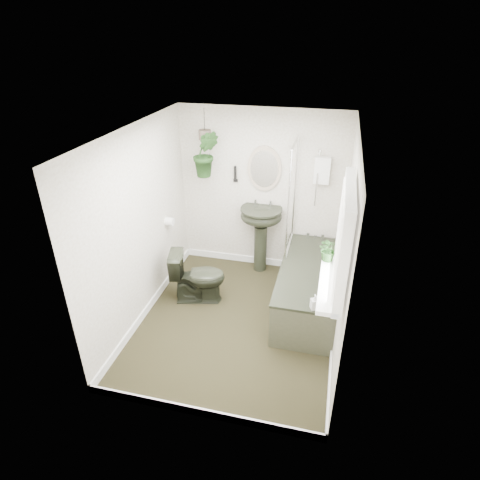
# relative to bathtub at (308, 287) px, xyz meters

# --- Properties ---
(floor) EXTENTS (2.30, 2.80, 0.02)m
(floor) POSITION_rel_bathtub_xyz_m (-0.80, -0.50, -0.30)
(floor) COLOR #2A2918
(floor) RESTS_ON ground
(ceiling) EXTENTS (2.30, 2.80, 0.02)m
(ceiling) POSITION_rel_bathtub_xyz_m (-0.80, -0.50, 2.02)
(ceiling) COLOR white
(ceiling) RESTS_ON ground
(wall_back) EXTENTS (2.30, 0.02, 2.30)m
(wall_back) POSITION_rel_bathtub_xyz_m (-0.80, 0.91, 0.86)
(wall_back) COLOR silver
(wall_back) RESTS_ON ground
(wall_front) EXTENTS (2.30, 0.02, 2.30)m
(wall_front) POSITION_rel_bathtub_xyz_m (-0.80, -1.91, 0.86)
(wall_front) COLOR silver
(wall_front) RESTS_ON ground
(wall_left) EXTENTS (0.02, 2.80, 2.30)m
(wall_left) POSITION_rel_bathtub_xyz_m (-1.96, -0.50, 0.86)
(wall_left) COLOR silver
(wall_left) RESTS_ON ground
(wall_right) EXTENTS (0.02, 2.80, 2.30)m
(wall_right) POSITION_rel_bathtub_xyz_m (0.36, -0.50, 0.86)
(wall_right) COLOR silver
(wall_right) RESTS_ON ground
(skirting) EXTENTS (2.30, 2.80, 0.10)m
(skirting) POSITION_rel_bathtub_xyz_m (-0.80, -0.50, -0.24)
(skirting) COLOR white
(skirting) RESTS_ON floor
(bathtub) EXTENTS (0.72, 1.72, 0.58)m
(bathtub) POSITION_rel_bathtub_xyz_m (0.00, 0.00, 0.00)
(bathtub) COLOR black
(bathtub) RESTS_ON floor
(bath_screen) EXTENTS (0.04, 0.72, 1.40)m
(bath_screen) POSITION_rel_bathtub_xyz_m (-0.33, 0.49, 0.99)
(bath_screen) COLOR silver
(bath_screen) RESTS_ON bathtub
(shower_box) EXTENTS (0.20, 0.10, 0.35)m
(shower_box) POSITION_rel_bathtub_xyz_m (0.00, 0.84, 1.26)
(shower_box) COLOR white
(shower_box) RESTS_ON wall_back
(oval_mirror) EXTENTS (0.46, 0.03, 0.62)m
(oval_mirror) POSITION_rel_bathtub_xyz_m (-0.76, 0.87, 1.21)
(oval_mirror) COLOR tan
(oval_mirror) RESTS_ON wall_back
(wall_sconce) EXTENTS (0.04, 0.04, 0.22)m
(wall_sconce) POSITION_rel_bathtub_xyz_m (-1.16, 0.86, 1.11)
(wall_sconce) COLOR black
(wall_sconce) RESTS_ON wall_back
(toilet_roll_holder) EXTENTS (0.11, 0.11, 0.11)m
(toilet_roll_holder) POSITION_rel_bathtub_xyz_m (-1.90, 0.20, 0.61)
(toilet_roll_holder) COLOR white
(toilet_roll_holder) RESTS_ON wall_left
(window_recess) EXTENTS (0.08, 1.00, 0.90)m
(window_recess) POSITION_rel_bathtub_xyz_m (0.29, -1.20, 1.36)
(window_recess) COLOR white
(window_recess) RESTS_ON wall_right
(window_sill) EXTENTS (0.18, 1.00, 0.04)m
(window_sill) POSITION_rel_bathtub_xyz_m (0.22, -1.20, 0.94)
(window_sill) COLOR white
(window_sill) RESTS_ON wall_right
(window_blinds) EXTENTS (0.01, 0.86, 0.76)m
(window_blinds) POSITION_rel_bathtub_xyz_m (0.24, -1.20, 1.36)
(window_blinds) COLOR white
(window_blinds) RESTS_ON wall_right
(toilet) EXTENTS (0.76, 0.54, 0.70)m
(toilet) POSITION_rel_bathtub_xyz_m (-1.40, -0.18, 0.06)
(toilet) COLOR black
(toilet) RESTS_ON floor
(pedestal_sink) EXTENTS (0.62, 0.54, 0.99)m
(pedestal_sink) POSITION_rel_bathtub_xyz_m (-0.76, 0.74, 0.20)
(pedestal_sink) COLOR black
(pedestal_sink) RESTS_ON floor
(sill_plant) EXTENTS (0.25, 0.24, 0.23)m
(sill_plant) POSITION_rel_bathtub_xyz_m (0.19, -0.90, 1.08)
(sill_plant) COLOR black
(sill_plant) RESTS_ON window_sill
(hanging_plant) EXTENTS (0.39, 0.34, 0.62)m
(hanging_plant) POSITION_rel_bathtub_xyz_m (-1.50, 0.64, 1.43)
(hanging_plant) COLOR black
(hanging_plant) RESTS_ON ceiling
(soap_bottle) EXTENTS (0.10, 0.10, 0.17)m
(soap_bottle) POSITION_rel_bathtub_xyz_m (0.11, -0.79, 0.38)
(soap_bottle) COLOR black
(soap_bottle) RESTS_ON bathtub
(hanging_pot) EXTENTS (0.16, 0.16, 0.12)m
(hanging_pot) POSITION_rel_bathtub_xyz_m (-1.50, 0.64, 1.68)
(hanging_pot) COLOR brown
(hanging_pot) RESTS_ON ceiling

